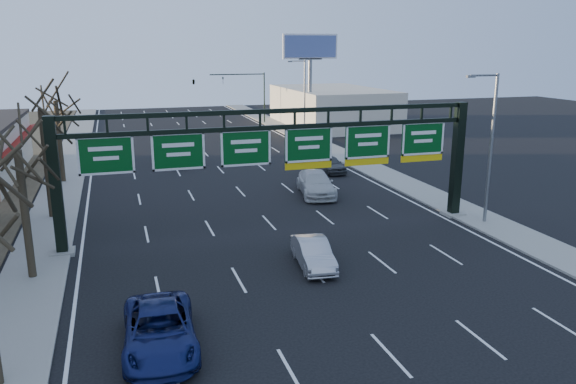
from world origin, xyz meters
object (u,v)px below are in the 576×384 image
object	(u,v)px
car_silver_sedan	(313,253)
car_white_wagon	(316,183)
sign_gantry	(280,154)
car_blue_suv	(160,330)

from	to	relation	value
car_silver_sedan	car_white_wagon	bearing A→B (deg)	75.31
sign_gantry	car_blue_suv	world-z (taller)	sign_gantry
sign_gantry	car_silver_sedan	world-z (taller)	sign_gantry
car_blue_suv	car_white_wagon	xyz separation A→B (m)	(12.74, 18.73, 0.07)
car_silver_sedan	car_white_wagon	xyz separation A→B (m)	(4.90, 13.00, 0.14)
sign_gantry	car_blue_suv	distance (m)	14.21
car_white_wagon	car_silver_sedan	bearing A→B (deg)	-100.32
sign_gantry	car_blue_suv	size ratio (longest dim) A/B	4.51
car_white_wagon	car_blue_suv	bearing A→B (deg)	-113.91
car_white_wagon	sign_gantry	bearing A→B (deg)	-112.89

